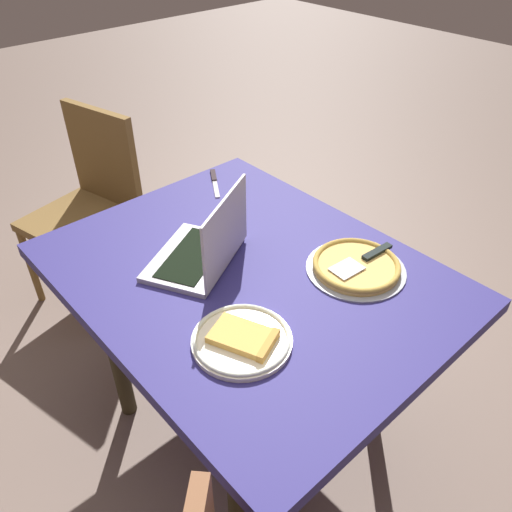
# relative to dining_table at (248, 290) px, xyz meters

# --- Properties ---
(ground_plane) EXTENTS (12.00, 12.00, 0.00)m
(ground_plane) POSITION_rel_dining_table_xyz_m (0.00, 0.00, -0.66)
(ground_plane) COLOR #756257
(dining_table) EXTENTS (1.24, 0.97, 0.74)m
(dining_table) POSITION_rel_dining_table_xyz_m (0.00, 0.00, 0.00)
(dining_table) COLOR navy
(dining_table) RESTS_ON ground_plane
(laptop) EXTENTS (0.36, 0.39, 0.25)m
(laptop) POSITION_rel_dining_table_xyz_m (0.12, 0.07, 0.13)
(laptop) COLOR #B2AFB4
(laptop) RESTS_ON dining_table
(pizza_plate) EXTENTS (0.27, 0.27, 0.04)m
(pizza_plate) POSITION_rel_dining_table_xyz_m (-0.22, 0.21, 0.09)
(pizza_plate) COLOR white
(pizza_plate) RESTS_ON dining_table
(pizza_tray) EXTENTS (0.31, 0.31, 0.03)m
(pizza_tray) POSITION_rel_dining_table_xyz_m (-0.23, -0.26, 0.10)
(pizza_tray) COLOR #979DA8
(pizza_tray) RESTS_ON dining_table
(table_knife) EXTENTS (0.20, 0.14, 0.01)m
(table_knife) POSITION_rel_dining_table_xyz_m (0.52, -0.28, 0.08)
(table_knife) COLOR silver
(table_knife) RESTS_ON dining_table
(chair_near) EXTENTS (0.52, 0.52, 0.92)m
(chair_near) POSITION_rel_dining_table_xyz_m (1.10, 0.01, -0.14)
(chair_near) COLOR brown
(chair_near) RESTS_ON ground_plane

